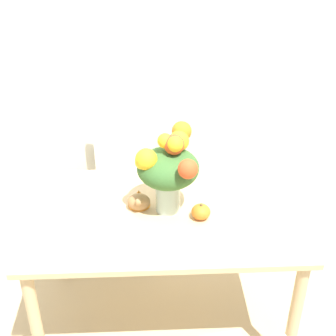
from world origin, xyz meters
TOP-DOWN VIEW (x-y plane):
  - ground_plane at (0.00, 0.00)m, footprint 12.00×12.00m
  - wall_back at (0.00, 1.09)m, footprint 8.00×0.06m
  - dining_table at (0.00, 0.00)m, footprint 1.39×0.87m
  - flower_vase at (0.03, 0.01)m, footprint 0.31×0.36m
  - pumpkin at (0.18, -0.06)m, footprint 0.10×0.10m
  - turkey_figurine at (-0.13, 0.05)m, footprint 0.12×0.16m
  - dining_chair_near_window at (-0.26, 0.77)m, footprint 0.46×0.46m

SIDE VIEW (x-z plane):
  - ground_plane at x=0.00m, z-range 0.00..0.00m
  - dining_chair_near_window at x=-0.26m, z-range 0.02..0.95m
  - dining_table at x=0.00m, z-range 0.28..1.05m
  - pumpkin at x=0.18m, z-range 0.76..0.85m
  - turkey_figurine at x=-0.13m, z-range 0.77..0.87m
  - flower_vase at x=0.03m, z-range 0.80..1.24m
  - wall_back at x=0.00m, z-range 0.00..2.70m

